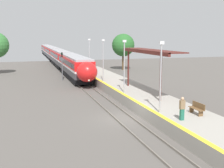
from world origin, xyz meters
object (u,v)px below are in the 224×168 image
object	(u,v)px
platform_bench	(197,108)
train	(56,55)
lamppost_mid	(124,63)
person_waiting	(182,108)
lamppost_farthest	(89,54)
lamppost_far	(103,57)
railway_signal	(62,63)
lamppost_near	(161,72)

from	to	relation	value
platform_bench	train	bearing A→B (deg)	94.61
platform_bench	lamppost_mid	bearing A→B (deg)	104.51
person_waiting	lamppost_farthest	bearing A→B (deg)	91.16
lamppost_far	train	bearing A→B (deg)	93.09
train	lamppost_farthest	distance (m)	30.78
lamppost_far	person_waiting	bearing A→B (deg)	-88.33
person_waiting	lamppost_farthest	world-z (taller)	lamppost_farthest
person_waiting	train	bearing A→B (deg)	92.63
train	person_waiting	bearing A→B (deg)	-87.37
railway_signal	train	bearing A→B (deg)	85.84
train	lamppost_mid	distance (m)	47.22
lamppost_farthest	lamppost_near	bearing A→B (deg)	-90.00
lamppost_near	platform_bench	bearing A→B (deg)	-27.95
person_waiting	railway_signal	world-z (taller)	railway_signal
lamppost_near	lamppost_far	distance (m)	16.48
platform_bench	railway_signal	world-z (taller)	railway_signal
lamppost_mid	lamppost_farthest	world-z (taller)	same
platform_bench	lamppost_near	size ratio (longest dim) A/B	0.29
lamppost_near	lamppost_farthest	distance (m)	24.73
railway_signal	person_waiting	bearing A→B (deg)	-80.05
railway_signal	lamppost_mid	bearing A→B (deg)	-75.84
lamppost_far	lamppost_farthest	distance (m)	8.24
lamppost_farthest	lamppost_mid	bearing A→B (deg)	-90.00
lamppost_mid	platform_bench	bearing A→B (deg)	-75.49
platform_bench	lamppost_mid	distance (m)	10.22
lamppost_mid	lamppost_far	xyz separation A→B (m)	(0.00, 8.24, 0.00)
lamppost_near	lamppost_far	xyz separation A→B (m)	(0.00, 16.48, 0.00)
platform_bench	lamppost_far	size ratio (longest dim) A/B	0.29
lamppost_near	person_waiting	bearing A→B (deg)	-76.73
train	platform_bench	distance (m)	56.87
platform_bench	lamppost_farthest	xyz separation A→B (m)	(-2.47, 26.04, 2.66)
lamppost_farthest	railway_signal	bearing A→B (deg)	173.12
person_waiting	lamppost_far	world-z (taller)	lamppost_far
platform_bench	lamppost_near	distance (m)	3.86
platform_bench	lamppost_far	xyz separation A→B (m)	(-2.47, 17.80, 2.66)
platform_bench	lamppost_near	xyz separation A→B (m)	(-2.47, 1.31, 2.66)
railway_signal	lamppost_farthest	size ratio (longest dim) A/B	0.80
lamppost_mid	lamppost_farthest	xyz separation A→B (m)	(0.00, 16.48, 0.00)
railway_signal	lamppost_farthest	bearing A→B (deg)	-6.88
lamppost_mid	lamppost_near	bearing A→B (deg)	-90.00
train	lamppost_near	world-z (taller)	lamppost_near
railway_signal	lamppost_farthest	distance (m)	4.57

